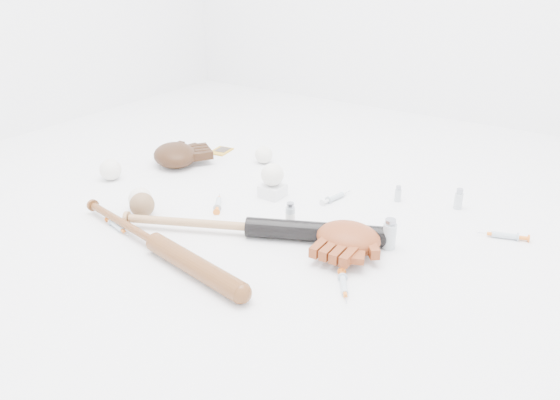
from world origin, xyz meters
The scene contains 20 objects.
bat_dark centered at (0.02, -0.10, 0.03)m, with size 0.86×0.06×0.06m, color black, non-canonical shape.
bat_wood centered at (-0.16, -0.33, 0.03)m, with size 0.79×0.06×0.06m, color brown, non-canonical shape.
glove_dark centered at (-0.60, 0.22, 0.05)m, with size 0.25×0.25×0.09m, color #331C0E, non-canonical shape.
glove_tan centered at (0.31, -0.01, 0.04)m, with size 0.23×0.23×0.08m, color brown, non-canonical shape.
trading_card centered at (-0.54, 0.45, 0.00)m, with size 0.07×0.10×0.01m, color #B98821.
pedestal centered at (-0.09, 0.18, 0.02)m, with size 0.08×0.08×0.04m, color white.
baseball_on_pedestal centered at (-0.09, 0.18, 0.09)m, with size 0.08×0.08×0.08m, color white.
baseball_left centered at (-0.70, -0.03, 0.04)m, with size 0.08×0.08×0.08m, color white.
baseball_upper centered at (-0.31, 0.44, 0.04)m, with size 0.07×0.07×0.07m, color white.
baseball_mid centered at (-0.41, -0.16, 0.04)m, with size 0.08×0.08×0.08m, color white.
baseball_aged centered at (-0.36, -0.19, 0.04)m, with size 0.08×0.08×0.08m, color brown.
syringe_0 centered at (-0.37, -0.30, 0.01)m, with size 0.16×0.03×0.02m, color #ADBCC6, non-canonical shape.
syringe_1 centered at (-0.20, 0.01, 0.01)m, with size 0.17×0.03×0.02m, color #ADBCC6, non-canonical shape.
syringe_2 centered at (0.12, 0.28, 0.01)m, with size 0.17×0.03×0.02m, color #ADBCC6, non-canonical shape.
syringe_3 centered at (0.40, -0.20, 0.01)m, with size 0.16×0.03×0.02m, color #ADBCC6, non-canonical shape.
syringe_4 centered at (0.69, 0.32, 0.01)m, with size 0.17×0.03×0.02m, color #ADBCC6, non-canonical shape.
vial_0 centered at (0.50, 0.45, 0.04)m, with size 0.03×0.03×0.07m, color #B0BAC1.
vial_1 centered at (0.31, 0.39, 0.03)m, with size 0.02×0.02×0.06m, color #B0BAC1.
vial_2 centered at (0.08, 0.03, 0.04)m, with size 0.03×0.03×0.08m, color #B0BAC1.
vial_3 centered at (0.41, 0.06, 0.05)m, with size 0.04×0.04×0.10m, color #B0BAC1.
Camera 1 is at (0.92, -1.31, 0.83)m, focal length 35.00 mm.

